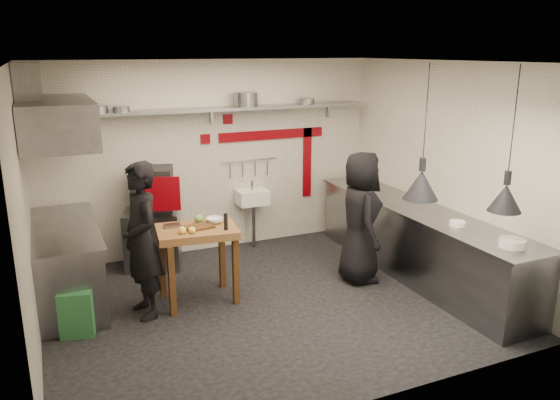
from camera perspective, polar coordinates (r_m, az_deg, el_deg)
name	(u,v)px	position (r m, az deg, el deg)	size (l,w,h in m)	color
floor	(268,303)	(6.65, -1.29, -10.69)	(5.00, 5.00, 0.00)	black
ceiling	(266,62)	(5.97, -1.46, 14.22)	(5.00, 5.00, 0.00)	beige
wall_back	(212,157)	(8.09, -7.09, 4.45)	(5.00, 0.04, 2.80)	silver
wall_front	(369,250)	(4.38, 9.26, -5.17)	(5.00, 0.04, 2.80)	silver
wall_left	(24,216)	(5.73, -25.16, -1.52)	(0.04, 4.20, 2.80)	silver
wall_right	(443,171)	(7.45, 16.71, 2.96)	(0.04, 4.20, 2.80)	silver
red_band_horiz	(272,135)	(8.35, -0.82, 6.85)	(1.70, 0.02, 0.14)	#6D020A
red_band_vert	(307,162)	(8.68, 2.85, 3.94)	(0.14, 0.02, 1.10)	#6D020A
red_tile_a	(228,119)	(8.06, -5.46, 8.41)	(0.14, 0.02, 0.14)	#6D020A
red_tile_b	(205,139)	(8.00, -7.80, 6.33)	(0.14, 0.02, 0.14)	#6D020A
back_shelf	(214,109)	(7.82, -6.87, 9.41)	(4.60, 0.34, 0.04)	slate
shelf_bracket_left	(71,122)	(7.65, -21.04, 7.62)	(0.04, 0.06, 0.24)	slate
shelf_bracket_mid	(211,115)	(7.97, -7.17, 8.79)	(0.04, 0.06, 0.24)	slate
shelf_bracket_right	(328,109)	(8.71, 5.04, 9.40)	(0.04, 0.06, 0.24)	slate
pan_far_left	(98,109)	(7.51, -18.48, 8.99)	(0.25, 0.25, 0.09)	slate
pan_mid_left	(121,109)	(7.54, -16.24, 9.11)	(0.22, 0.22, 0.07)	slate
stock_pot	(246,99)	(7.96, -3.58, 10.46)	(0.34, 0.34, 0.20)	slate
pan_right	(306,101)	(8.35, 2.76, 10.29)	(0.25, 0.25, 0.08)	slate
oven_stand	(153,238)	(7.81, -13.11, -3.87)	(0.73, 0.67, 0.80)	slate
combi_oven	(153,188)	(7.67, -13.15, 1.18)	(0.54, 0.50, 0.58)	black
oven_door	(160,194)	(7.36, -12.46, 0.61)	(0.54, 0.03, 0.46)	#6D020A
oven_glass	(155,194)	(7.38, -12.95, 0.62)	(0.36, 0.02, 0.34)	black
hand_sink	(252,197)	(8.24, -2.92, 0.32)	(0.46, 0.34, 0.22)	white
sink_tap	(252,185)	(8.19, -2.94, 1.53)	(0.03, 0.03, 0.14)	slate
sink_drain	(254,225)	(8.33, -2.78, -2.67)	(0.06, 0.06, 0.66)	slate
utensil_rail	(248,160)	(8.24, -3.32, 4.17)	(0.02, 0.02, 0.90)	slate
counter_right	(417,243)	(7.49, 14.10, -4.35)	(0.70, 3.80, 0.90)	slate
counter_right_top	(419,209)	(7.35, 14.33, -0.93)	(0.76, 3.90, 0.03)	slate
plate_stack	(512,243)	(6.21, 23.09, -4.16)	(0.27, 0.27, 0.09)	white
small_bowl_right	(457,223)	(6.75, 18.03, -2.34)	(0.19, 0.19, 0.05)	white
counter_left	(67,265)	(7.02, -21.34, -6.34)	(0.70, 1.90, 0.90)	slate
counter_left_top	(63,228)	(6.87, -21.71, -2.73)	(0.76, 2.00, 0.03)	slate
extractor_hood	(56,122)	(6.61, -22.34, 7.55)	(0.78, 1.60, 0.50)	slate
hood_duct	(27,86)	(6.58, -24.90, 10.76)	(0.28, 0.28, 0.50)	slate
green_bin	(78,311)	(6.29, -20.37, -10.79)	(0.34, 0.34, 0.50)	#256034
prep_table	(198,264)	(6.60, -8.54, -6.68)	(0.92, 0.64, 0.92)	brown
cutting_board	(199,227)	(6.44, -8.48, -2.79)	(0.32, 0.23, 0.03)	#4C2E15
pepper_mill	(226,222)	(6.30, -5.69, -2.25)	(0.05, 0.05, 0.20)	black
lemon_a	(182,230)	(6.25, -10.19, -3.14)	(0.09, 0.09, 0.09)	yellow
lemon_b	(192,230)	(6.25, -9.18, -3.13)	(0.08, 0.08, 0.08)	yellow
veg_ball	(199,219)	(6.61, -8.49, -1.97)	(0.10, 0.10, 0.10)	#5F9A38
steel_tray	(172,226)	(6.52, -11.19, -2.64)	(0.19, 0.13, 0.03)	slate
bowl	(215,220)	(6.59, -6.85, -2.12)	(0.20, 0.20, 0.06)	white
heat_lamp_near	(425,133)	(5.89, 14.90, 6.76)	(0.37, 0.37, 1.42)	black
heat_lamp_far	(512,140)	(5.90, 23.08, 5.78)	(0.34, 0.34, 1.48)	black
chef_left	(142,241)	(6.23, -14.26, -4.16)	(0.65, 0.43, 1.78)	black
chef_right	(360,217)	(7.07, 8.38, -1.80)	(0.83, 0.54, 1.70)	black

